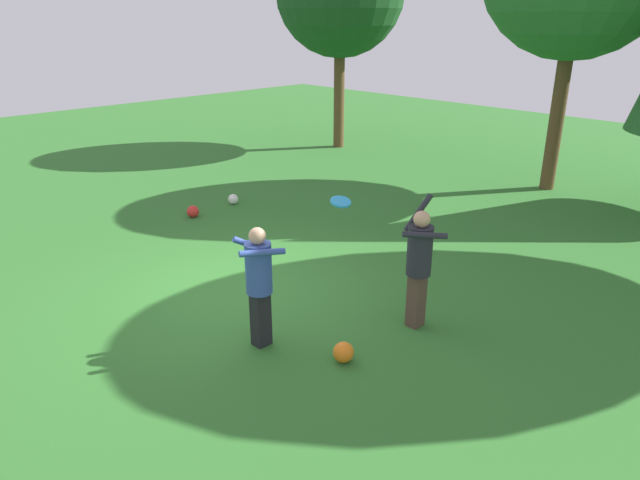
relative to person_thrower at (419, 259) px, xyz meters
name	(u,v)px	position (x,y,z in m)	size (l,w,h in m)	color
ground_plane	(237,292)	(-2.58, -1.18, -1.01)	(40.00, 40.00, 0.00)	#2D6B28
person_thrower	(419,259)	(0.00, 0.00, 0.00)	(0.68, 0.68, 1.87)	#4C382D
person_catcher	(259,277)	(-1.12, -1.85, -0.04)	(0.66, 0.70, 1.65)	black
frisbee	(341,202)	(-0.69, -0.82, 0.84)	(0.34, 0.34, 0.09)	#2393D1
ball_orange	(343,352)	(-0.08, -1.38, -0.88)	(0.27, 0.27, 0.27)	orange
ball_white	(233,199)	(-6.26, 1.48, -0.90)	(0.23, 0.23, 0.23)	white
ball_red	(193,211)	(-6.12, 0.32, -0.89)	(0.26, 0.26, 0.26)	red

